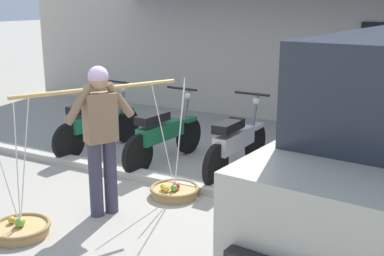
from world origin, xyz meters
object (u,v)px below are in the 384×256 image
Objects in this scene: motorcycle_second_in_row at (163,135)px; fruit_basket_left_side at (174,190)px; fruit_vendor at (101,131)px; fruit_basket_right_side at (20,228)px; motorcycle_nearest_shop at (97,124)px; motorcycle_third_in_row at (236,143)px.

fruit_basket_left_side is at bearing -51.73° from motorcycle_second_in_row.
fruit_vendor reaches higher than fruit_basket_left_side.
fruit_basket_right_side is (-0.87, -1.67, 0.00)m from fruit_basket_left_side.
motorcycle_nearest_shop is at bearing 153.73° from fruit_basket_left_side.
fruit_basket_right_side is at bearing -92.04° from motorcycle_second_in_row.
motorcycle_third_in_row is (2.40, 0.08, 0.00)m from motorcycle_nearest_shop.
motorcycle_nearest_shop is at bearing -178.07° from motorcycle_third_in_row.
fruit_basket_left_side is 1.00× the size of fruit_basket_right_side.
fruit_basket_left_side is at bearing 62.65° from fruit_vendor.
fruit_basket_left_side reaches higher than motorcycle_third_in_row.
motorcycle_second_in_row is 1.00× the size of motorcycle_third_in_row.
fruit_vendor reaches higher than motorcycle_nearest_shop.
fruit_basket_left_side is 0.80× the size of motorcycle_second_in_row.
motorcycle_second_in_row and motorcycle_third_in_row have the same top height.
motorcycle_second_in_row is (-0.34, 1.81, -0.53)m from fruit_vendor.
fruit_vendor is at bearing -48.75° from motorcycle_nearest_shop.
fruit_vendor is at bearing -117.35° from fruit_basket_left_side.
motorcycle_second_in_row is 1.13m from motorcycle_third_in_row.
fruit_basket_right_side is 2.68m from motorcycle_second_in_row.
motorcycle_third_in_row is at bearing 1.93° from motorcycle_nearest_shop.
fruit_basket_left_side reaches higher than motorcycle_second_in_row.
motorcycle_third_in_row is at bearing 72.30° from fruit_basket_left_side.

